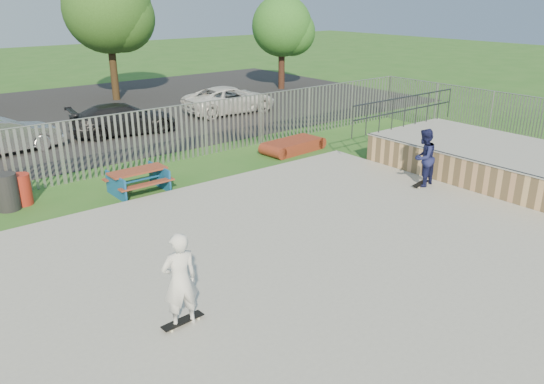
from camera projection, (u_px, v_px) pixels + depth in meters
ground at (286, 279)px, 11.23m from camera, size 120.00×120.00×0.00m
concrete_slab at (286, 275)px, 11.21m from camera, size 15.00×12.00×0.15m
quarter_pipe at (488, 161)px, 17.34m from camera, size 5.50×7.05×2.19m
fence at (209, 172)px, 14.83m from camera, size 26.04×16.02×2.00m
picnic_table at (138, 181)px, 16.01m from camera, size 1.74×1.44×0.72m
funbox at (293, 146)px, 20.31m from camera, size 2.28×1.28×0.44m
trash_bin_red at (22, 190)px, 15.06m from camera, size 0.54×0.54×0.90m
trash_bin_grey at (7, 192)px, 14.67m from camera, size 0.63×0.63×1.05m
parking_lot at (30, 121)px, 25.17m from camera, size 40.00×18.00×0.02m
car_silver at (2, 136)px, 19.80m from camera, size 4.27×1.91×1.36m
car_dark at (124, 119)px, 22.68m from camera, size 4.70×2.42×1.30m
car_white at (230, 100)px, 26.77m from camera, size 4.87×2.40×1.33m
tree_mid at (107, 9)px, 28.67m from camera, size 4.75×4.75×7.32m
tree_right at (282, 26)px, 32.63m from camera, size 3.70×3.70×5.71m
skateboard_a at (421, 184)px, 16.29m from camera, size 0.82×0.33×0.08m
skateboard_b at (183, 322)px, 9.42m from camera, size 0.81×0.25×0.08m
skater_navy at (424, 158)px, 15.99m from camera, size 0.96×0.81×1.77m
skater_white at (180, 280)px, 9.12m from camera, size 0.69×0.49×1.77m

